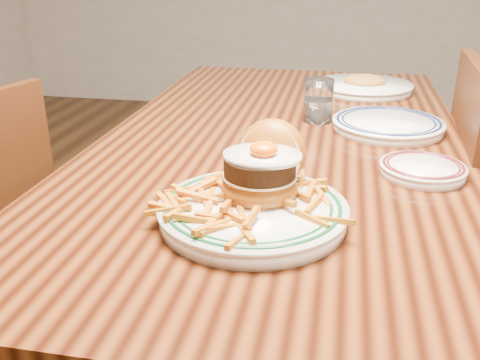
# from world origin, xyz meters

# --- Properties ---
(table) EXTENTS (0.85, 1.60, 0.75)m
(table) POSITION_xyz_m (0.00, 0.00, 0.66)
(table) COLOR black
(table) RESTS_ON floor
(main_plate) EXTENTS (0.31, 0.32, 0.15)m
(main_plate) POSITION_xyz_m (0.00, -0.43, 0.79)
(main_plate) COLOR white
(main_plate) RESTS_ON table
(side_plate) EXTENTS (0.17, 0.17, 0.03)m
(side_plate) POSITION_xyz_m (0.30, -0.19, 0.76)
(side_plate) COLOR white
(side_plate) RESTS_ON table
(rear_plate) EXTENTS (0.27, 0.27, 0.03)m
(rear_plate) POSITION_xyz_m (0.25, 0.09, 0.77)
(rear_plate) COLOR white
(rear_plate) RESTS_ON table
(water_glass) EXTENTS (0.07, 0.07, 0.11)m
(water_glass) POSITION_xyz_m (0.07, 0.14, 0.80)
(water_glass) COLOR white
(water_glass) RESTS_ON table
(far_plate) EXTENTS (0.30, 0.30, 0.05)m
(far_plate) POSITION_xyz_m (0.20, 0.50, 0.77)
(far_plate) COLOR white
(far_plate) RESTS_ON table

